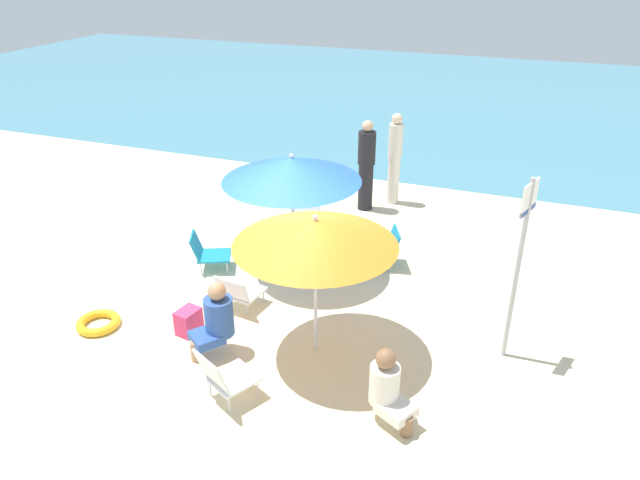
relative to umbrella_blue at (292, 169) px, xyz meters
The scene contains 16 objects.
ground_plane 2.04m from the umbrella_blue, 85.44° to the right, with size 40.00×40.00×0.00m, color beige.
sea_water 12.27m from the umbrella_blue, 89.54° to the left, with size 40.00×16.00×0.01m, color teal.
umbrella_blue is the anchor object (origin of this frame).
umbrella_orange 2.08m from the umbrella_blue, 59.54° to the right, with size 1.92×1.92×1.85m.
beach_chair_a 1.90m from the umbrella_blue, 101.10° to the right, with size 0.56×0.63×0.56m.
beach_chair_b 1.90m from the umbrella_blue, 103.83° to the left, with size 0.63×0.68×0.61m.
beach_chair_c 1.92m from the umbrella_blue, 24.14° to the left, with size 0.76×0.70×0.61m.
beach_chair_d 1.88m from the umbrella_blue, 158.59° to the right, with size 0.71×0.65×0.59m.
beach_chair_e 3.32m from the umbrella_blue, 81.43° to the right, with size 0.68×0.73×0.69m.
person_a 3.66m from the umbrella_blue, 50.61° to the right, with size 0.55×0.47×0.89m.
person_b 2.75m from the umbrella_blue, 82.03° to the left, with size 0.32×0.32×1.71m.
person_c 2.55m from the umbrella_blue, 91.26° to the right, with size 0.53×0.57×0.98m.
person_d 3.27m from the umbrella_blue, 75.85° to the left, with size 0.27×0.27×1.76m.
warning_sign 3.44m from the umbrella_blue, 18.38° to the right, with size 0.15×0.40×2.33m.
swim_ring 3.36m from the umbrella_blue, 127.58° to the right, with size 0.57×0.57×0.11m, color yellow.
beach_bag 2.59m from the umbrella_blue, 106.62° to the right, with size 0.31×0.23×0.34m, color #DB3866.
Camera 1 is at (3.13, -6.20, 4.59)m, focal length 33.41 mm.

